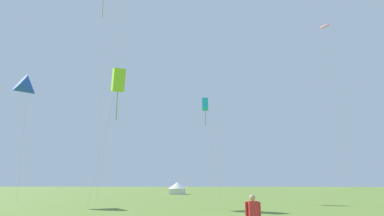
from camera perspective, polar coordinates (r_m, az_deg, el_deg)
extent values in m
cylinder|color=#B2B2B7|center=(42.05, -14.13, 3.84)|extent=(1.78, 1.50, 28.90)
cone|color=blue|center=(43.51, -27.86, 3.22)|extent=(4.00, 4.11, 3.34)
cylinder|color=#B2B2B7|center=(41.77, -28.60, -5.59)|extent=(0.88, 0.57, 13.55)
ellipsoid|color=pink|center=(62.04, 23.11, 13.59)|extent=(1.86, 1.88, 0.72)
cylinder|color=#B2B2B7|center=(56.39, 25.21, 0.56)|extent=(0.94, 1.98, 29.36)
cube|color=#1EB7CC|center=(41.25, 2.43, 0.70)|extent=(0.83, 1.16, 1.70)
cylinder|color=teal|center=(40.87, 2.45, -1.57)|extent=(0.05, 0.05, 2.47)
cylinder|color=#B2B2B7|center=(39.49, 3.88, -7.73)|extent=(1.97, 1.30, 12.33)
cube|color=#99DB2D|center=(36.46, -13.32, 4.96)|extent=(1.97, 2.12, 2.74)
cylinder|color=olive|center=(35.71, -13.56, 0.89)|extent=(0.09, 0.09, 3.93)
cylinder|color=#B2B2B7|center=(34.15, -15.78, -5.32)|extent=(1.54, 2.31, 13.52)
cylinder|color=#A79518|center=(64.59, -16.00, 17.22)|extent=(0.10, 0.10, 4.42)
cylinder|color=#B2B2B7|center=(56.95, -16.37, 4.02)|extent=(2.24, 2.01, 37.69)
cube|color=red|center=(12.18, 11.08, -17.78)|extent=(0.41, 0.33, 0.60)
sphere|color=tan|center=(12.16, 10.98, -15.81)|extent=(0.22, 0.22, 0.22)
cylinder|color=red|center=(12.17, 9.89, -17.83)|extent=(0.09, 0.09, 0.55)
cylinder|color=red|center=(12.20, 12.26, -17.72)|extent=(0.09, 0.09, 0.55)
cube|color=white|center=(65.01, -2.68, -15.00)|extent=(2.92, 2.92, 1.10)
cone|color=white|center=(65.00, -2.67, -13.95)|extent=(3.65, 3.65, 1.28)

